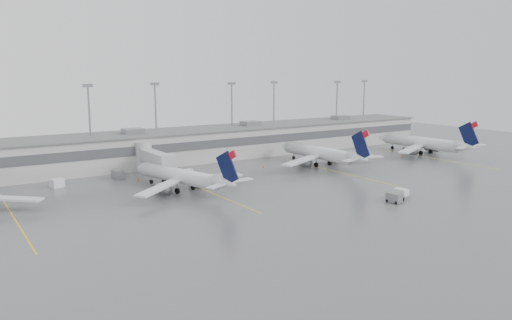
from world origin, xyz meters
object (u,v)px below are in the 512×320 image
jet_mid_right (322,153)px  baggage_tug (401,195)px  jet_mid_left (183,176)px  jet_far_right (425,143)px

jet_mid_right → baggage_tug: (-9.61, -33.70, -2.55)m
jet_mid_left → baggage_tug: jet_mid_left is taller
jet_far_right → jet_mid_right: bearing=174.3°
jet_far_right → jet_mid_left: bearing=-179.6°
jet_mid_right → baggage_tug: bearing=-106.8°
baggage_tug → jet_far_right: bearing=27.8°
jet_mid_left → jet_mid_right: size_ratio=0.89×
jet_mid_left → jet_far_right: 77.98m
jet_mid_right → jet_far_right: bearing=-4.2°
baggage_tug → jet_mid_right: bearing=67.8°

